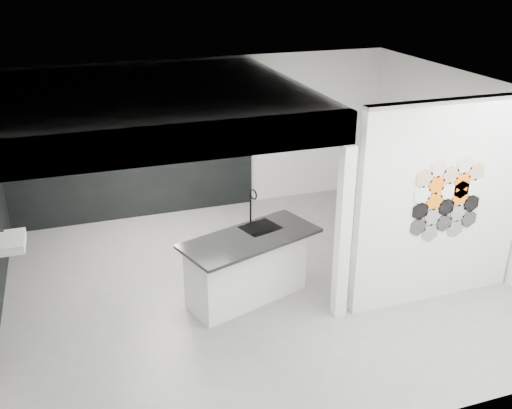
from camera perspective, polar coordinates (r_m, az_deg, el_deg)
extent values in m
cube|color=slate|center=(8.35, 0.00, -8.16)|extent=(7.00, 6.00, 0.01)
cube|color=silver|center=(7.87, 17.98, 0.04)|extent=(2.45, 0.15, 2.80)
cube|color=black|center=(10.27, -12.28, 4.80)|extent=(4.40, 0.04, 2.35)
cube|color=silver|center=(8.00, -11.33, 9.86)|extent=(4.40, 4.00, 0.40)
cube|color=silver|center=(7.26, 8.70, -2.99)|extent=(0.16, 0.16, 2.35)
cube|color=silver|center=(6.17, -8.80, 5.97)|extent=(4.40, 0.16, 0.40)
cube|color=silver|center=(8.38, -23.43, -3.49)|extent=(0.40, 0.60, 0.12)
cube|color=black|center=(10.14, -11.71, 5.35)|extent=(3.00, 0.15, 0.04)
cube|color=silver|center=(7.85, -0.93, -6.37)|extent=(1.75, 1.10, 0.94)
cube|color=black|center=(7.55, -0.56, -3.39)|extent=(2.03, 1.38, 0.04)
cube|color=black|center=(7.79, 0.43, -2.37)|extent=(0.60, 0.55, 0.02)
cylinder|color=black|center=(7.85, -0.55, -0.32)|extent=(0.03, 0.03, 0.44)
torus|color=black|center=(7.72, -0.26, 1.01)|extent=(0.07, 0.15, 0.15)
cylinder|color=black|center=(10.05, -17.27, 5.23)|extent=(0.22, 0.22, 0.16)
ellipsoid|color=black|center=(10.28, -5.82, 6.53)|extent=(0.22, 0.22, 0.15)
cylinder|color=gray|center=(10.35, -4.29, 6.55)|extent=(0.14, 0.14, 0.10)
cylinder|color=gray|center=(10.34, -4.29, 6.62)|extent=(0.11, 0.11, 0.12)
cylinder|color=black|center=(10.07, -14.13, 5.56)|extent=(0.06, 0.06, 0.14)
cylinder|color=black|center=(10.06, -16.88, 5.14)|extent=(0.12, 0.12, 0.11)
cylinder|color=#2D2D2D|center=(7.70, 15.92, -2.17)|extent=(0.26, 0.02, 0.26)
cylinder|color=black|center=(7.61, 16.10, -0.64)|extent=(0.26, 0.02, 0.26)
cylinder|color=white|center=(7.52, 16.29, 0.93)|extent=(0.26, 0.02, 0.26)
cylinder|color=tan|center=(7.44, 16.49, 2.53)|extent=(0.26, 0.02, 0.26)
cylinder|color=#66635E|center=(7.85, 17.01, -2.70)|extent=(0.26, 0.02, 0.26)
cylinder|color=silver|center=(7.76, 17.21, -1.20)|extent=(0.26, 0.02, 0.26)
cylinder|color=orange|center=(7.67, 17.41, 0.32)|extent=(0.26, 0.02, 0.26)
cylinder|color=orange|center=(7.59, 17.61, 1.89)|extent=(0.26, 0.02, 0.26)
cylinder|color=beige|center=(7.51, 17.82, 3.48)|extent=(0.26, 0.02, 0.26)
cylinder|color=#2D2D2D|center=(7.91, 18.27, -1.75)|extent=(0.26, 0.02, 0.26)
cylinder|color=black|center=(7.82, 18.47, -0.26)|extent=(0.26, 0.02, 0.26)
cylinder|color=white|center=(7.74, 18.69, 1.27)|extent=(0.26, 0.02, 0.26)
cylinder|color=tan|center=(7.66, 18.90, 2.83)|extent=(0.26, 0.02, 0.26)
cylinder|color=#66635E|center=(8.07, 19.29, -2.27)|extent=(0.26, 0.02, 0.26)
cylinder|color=silver|center=(7.98, 19.50, -0.81)|extent=(0.26, 0.02, 0.26)
cylinder|color=orange|center=(7.90, 19.72, 0.68)|extent=(0.26, 0.02, 0.26)
cylinder|color=orange|center=(7.82, 19.94, 2.20)|extent=(0.26, 0.02, 0.26)
cylinder|color=beige|center=(7.74, 20.17, 3.75)|extent=(0.26, 0.02, 0.26)
cylinder|color=#2D2D2D|center=(8.14, 20.49, -1.35)|extent=(0.26, 0.02, 0.26)
cylinder|color=black|center=(8.05, 20.71, 0.11)|extent=(0.26, 0.02, 0.26)
cylinder|color=white|center=(7.97, 20.94, 1.59)|extent=(0.26, 0.02, 0.26)
cylinder|color=tan|center=(7.90, 21.18, 3.10)|extent=(0.26, 0.02, 0.26)
cylinder|color=orange|center=(7.86, 19.83, 1.43)|extent=(0.26, 0.02, 0.26)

